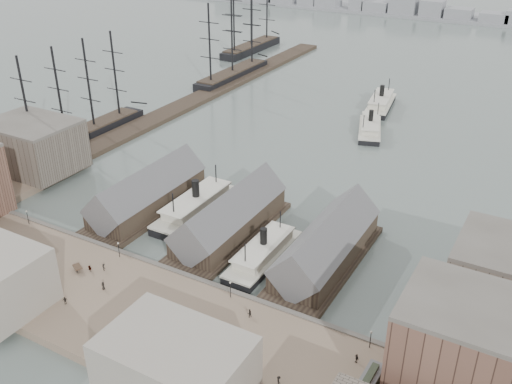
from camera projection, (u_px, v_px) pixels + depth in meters
The scene contains 32 objects.
ground at pixel (191, 267), 130.55m from camera, with size 900.00×900.00×0.00m, color #586561.
quay at pixel (133, 313), 114.65m from camera, with size 180.00×30.00×2.00m, color #7B6653.
seawall at pixel (177, 275), 126.01m from camera, with size 180.00×1.20×2.30m, color #59544C.
west_wharf at pixel (197, 99), 237.22m from camera, with size 10.00×220.00×1.60m, color #2D231C.
ferry_shed_west at pixel (148, 194), 152.86m from camera, with size 14.00×42.00×12.60m.
ferry_shed_center at pixel (230, 218), 141.44m from camera, with size 14.00×42.00×12.60m.
ferry_shed_east at pixel (327, 246), 130.03m from camera, with size 14.00×42.00×12.60m.
warehouse_west_back at pixel (34, 146), 171.03m from camera, with size 26.00×20.00×14.00m, color #60564C.
warehouse_east_front at pixel (495, 368), 87.03m from camera, with size 30.00×18.00×19.00m, color brown.
street_bldg_center at pixel (176, 364), 93.85m from camera, with size 24.00×16.00×10.00m, color gray.
lamp_post_far_w at pixel (27, 215), 142.73m from camera, with size 0.44×0.44×3.92m.
lamp_post_near_w at pixel (118, 247), 129.56m from camera, with size 0.44×0.44×3.92m.
lamp_post_near_e at pixel (230, 287), 116.39m from camera, with size 0.44×0.44×3.92m.
lamp_post_far_e at pixel (371, 336), 103.23m from camera, with size 0.44×0.44×3.92m.
far_shore at pixel (474, 16), 387.59m from camera, with size 500.00×40.00×15.72m.
ferry_docked_west at pixel (197, 206), 151.24m from camera, with size 9.02×30.08×10.74m.
ferry_docked_east at pixel (263, 253), 132.06m from camera, with size 7.71×25.71×9.18m.
ferry_open_near at pixel (370, 127), 204.23m from camera, with size 15.19×26.28×8.99m.
ferry_open_mid at pixel (381, 103), 228.07m from camera, with size 12.72×29.04×10.02m.
sailing_ship_near at pixel (81, 134), 197.66m from camera, with size 8.29×57.09×34.07m.
sailing_ship_mid at pixel (233, 73), 264.84m from camera, with size 8.93×51.57×36.69m.
sailing_ship_far at pixel (251, 46), 312.69m from camera, with size 9.10×50.54×37.40m.
horse_cart_center at pixel (85, 268), 125.55m from camera, with size 4.81×3.16×1.51m.
horse_cart_right at pixel (226, 351), 102.52m from camera, with size 4.74×2.46×1.48m.
pedestrian_1 at pixel (2, 241), 135.31m from camera, with size 0.77×0.60×1.59m, color black.
pedestrian_2 at pixel (104, 267), 125.76m from camera, with size 1.06×0.61×1.65m, color black.
pedestrian_3 at pixel (65, 300), 115.32m from camera, with size 1.00×0.42×1.71m, color black.
pedestrian_4 at pixel (103, 286), 119.64m from camera, with size 0.89×0.58×1.82m, color black.
pedestrian_5 at pixel (179, 341), 104.84m from camera, with size 0.63×0.46×1.72m, color black.
pedestrian_6 at pixel (249, 313), 111.72m from camera, with size 0.88×0.69×1.82m, color black.
pedestrian_7 at pixel (279, 380), 96.21m from camera, with size 1.14×0.65×1.76m, color black.
pedestrian_8 at pixel (357, 358), 100.81m from camera, with size 1.06×0.44×1.81m, color black.
Camera 1 is at (66.25, -86.52, 75.42)m, focal length 40.00 mm.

